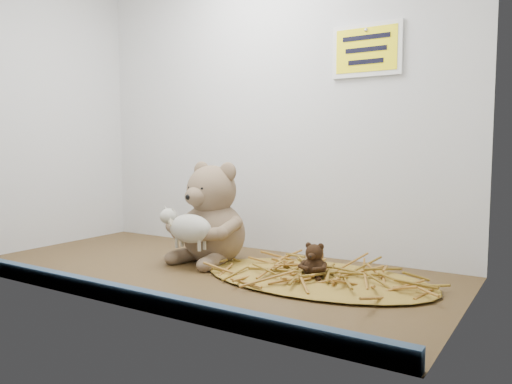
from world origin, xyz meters
The scene contains 8 objects.
alcove_shell centered at (0.00, 9.00, 45.00)cm, with size 120.40×60.20×90.40cm.
front_rail centered at (0.00, -28.80, 1.80)cm, with size 119.28×2.20×3.60cm, color #344B64.
straw_bed centered at (26.94, 6.99, 0.54)cm, with size 55.74×32.37×1.08cm, color brown.
main_teddy centered at (-4.16, 9.60, 13.27)cm, with size 21.40×22.59×26.54cm, color #7C634C, non-canonical shape.
toy_lamb centered at (-4.16, 0.08, 10.15)cm, with size 15.67×9.56×10.13cm, color beige, non-canonical shape.
mini_teddy_tan centered at (26.76, 8.15, 4.43)cm, with size 5.40×5.70×6.69cm, color brown, non-canonical shape.
mini_teddy_brown centered at (27.12, 5.83, 5.10)cm, with size 6.49×6.85×8.05cm, color black, non-canonical shape.
wall_sign centered at (30.00, 29.40, 55.00)cm, with size 16.00×1.20×11.00cm, color yellow.
Camera 1 is at (74.75, -95.22, 30.48)cm, focal length 35.00 mm.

